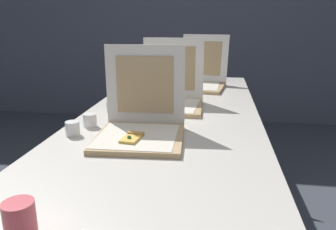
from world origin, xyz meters
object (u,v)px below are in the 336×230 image
at_px(cup_printed_front, 20,220).
at_px(cup_white_near_center, 90,120).
at_px(pizza_box_middle, 171,97).
at_px(cup_white_mid, 112,107).
at_px(pizza_box_back, 200,80).
at_px(pizza_box_front, 141,125).
at_px(cup_white_near_left, 73,128).
at_px(table, 169,124).

bearing_deg(cup_printed_front, cup_white_near_center, 100.03).
xyz_separation_m(pizza_box_middle, cup_white_mid, (-0.29, -0.16, -0.02)).
bearing_deg(cup_printed_front, pizza_box_back, 80.23).
bearing_deg(pizza_box_front, pizza_box_middle, 80.62).
bearing_deg(pizza_box_back, pizza_box_front, -91.48).
relative_size(pizza_box_front, cup_white_near_center, 6.19).
xyz_separation_m(pizza_box_back, cup_printed_front, (-0.31, -1.80, -0.01)).
distance_m(cup_white_near_left, cup_printed_front, 0.71).
distance_m(table, cup_printed_front, 1.05).
bearing_deg(pizza_box_middle, pizza_box_front, -96.98).
bearing_deg(pizza_box_front, cup_printed_front, -103.52).
relative_size(table, pizza_box_front, 6.43).
bearing_deg(pizza_box_front, table, 74.04).
bearing_deg(pizza_box_middle, cup_printed_front, -99.36).
height_order(table, pizza_box_middle, pizza_box_middle).
distance_m(table, pizza_box_front, 0.36).
bearing_deg(cup_white_near_left, table, 43.07).
height_order(pizza_box_middle, cup_white_near_left, pizza_box_middle).
height_order(pizza_box_back, cup_white_near_center, pizza_box_back).
height_order(pizza_box_front, cup_printed_front, pizza_box_front).
relative_size(table, cup_white_mid, 39.82).
height_order(cup_white_near_center, cup_printed_front, cup_printed_front).
distance_m(table, cup_white_mid, 0.32).
relative_size(pizza_box_middle, cup_white_near_left, 6.16).
bearing_deg(pizza_box_middle, cup_white_near_left, -124.33).
distance_m(cup_white_mid, cup_white_near_center, 0.25).
xyz_separation_m(pizza_box_middle, pizza_box_back, (0.13, 0.59, -0.00)).
bearing_deg(table, pizza_box_middle, 95.99).
height_order(pizza_box_middle, cup_printed_front, pizza_box_middle).
relative_size(pizza_box_front, pizza_box_back, 0.76).
bearing_deg(cup_printed_front, cup_white_mid, 96.15).
relative_size(pizza_box_middle, cup_white_mid, 6.16).
bearing_deg(cup_white_mid, table, -5.37).
relative_size(pizza_box_back, cup_white_mid, 8.13).
bearing_deg(pizza_box_front, cup_white_near_center, 153.78).
relative_size(pizza_box_front, cup_printed_front, 4.15).
height_order(cup_white_near_left, cup_printed_front, cup_printed_front).
bearing_deg(pizza_box_back, cup_white_near_center, -106.45).
distance_m(pizza_box_front, cup_white_mid, 0.44).
bearing_deg(cup_white_near_center, pizza_box_front, -22.80).
relative_size(cup_white_mid, cup_printed_front, 0.67).
bearing_deg(cup_white_mid, cup_printed_front, -83.85).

